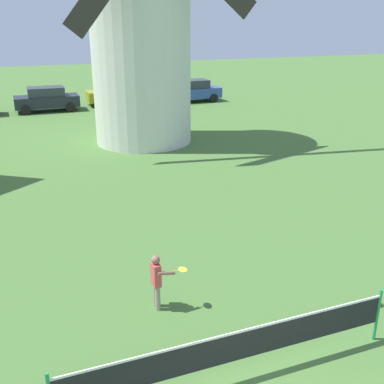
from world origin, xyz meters
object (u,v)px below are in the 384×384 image
stray_ball (376,301)px  parked_car_blue (192,90)px  player_far (157,279)px  parked_car_mustard (115,93)px  tennis_net (235,347)px  parked_car_black (47,99)px

stray_ball → parked_car_blue: 25.81m
player_far → parked_car_mustard: parked_car_mustard is taller
tennis_net → stray_ball: size_ratio=28.63×
stray_ball → parked_car_black: bearing=100.5°
player_far → parked_car_black: (-0.26, 23.62, 0.10)m
tennis_net → parked_car_mustard: parked_car_mustard is taller
stray_ball → tennis_net: bearing=-166.9°
tennis_net → stray_ball: bearing=13.1°
parked_car_mustard → parked_car_black: bearing=-169.7°
parked_car_blue → tennis_net: bearing=-109.5°
stray_ball → parked_car_blue: parked_car_blue is taller
player_far → stray_ball: 4.72m
tennis_net → player_far: (-0.59, 2.48, 0.02)m
tennis_net → stray_ball: (3.81, 0.88, -0.58)m
player_far → parked_car_blue: parked_car_blue is taller
tennis_net → stray_ball: tennis_net is taller
parked_car_black → parked_car_mustard: size_ratio=1.01×
tennis_net → parked_car_mustard: bearing=81.9°
player_far → tennis_net: bearing=-76.6°
player_far → parked_car_blue: bearing=67.4°
parked_car_black → parked_car_mustard: same height
player_far → parked_car_blue: 25.58m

